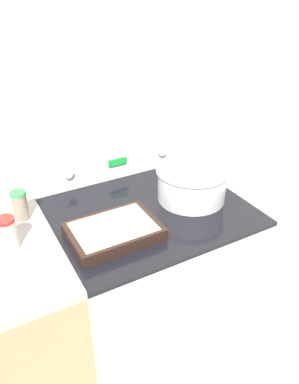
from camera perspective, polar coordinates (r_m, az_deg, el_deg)
name	(u,v)px	position (r m, az deg, el deg)	size (l,w,h in m)	color
kitchen_wall	(107,111)	(1.74, -6.52, 12.20)	(8.00, 0.05, 2.50)	beige
stove_range	(148,290)	(1.86, -0.29, -14.67)	(0.79, 0.71, 0.94)	silver
control_panel	(115,161)	(1.77, -5.32, 4.74)	(0.79, 0.07, 0.16)	silver
mixing_bowl	(192,182)	(1.59, 6.48, 1.55)	(0.31, 0.31, 0.14)	silver
casserole_dish	(114,231)	(1.39, -5.47, -5.91)	(0.33, 0.23, 0.05)	black
ladle	(216,175)	(1.75, 10.12, 2.53)	(0.08, 0.30, 0.08)	#333338
spice_jar_green_cap	(20,205)	(1.52, -19.12, -1.91)	(0.06, 0.06, 0.12)	gray
spice_jar_red_cap	(7,233)	(1.38, -20.85, -5.92)	(0.07, 0.07, 0.12)	beige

